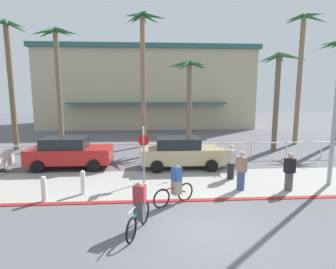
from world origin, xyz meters
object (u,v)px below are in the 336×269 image
Objects in this scene: pedestrian_2 at (241,172)px; palm_tree_2 at (57,61)px; car_tan_2 at (181,152)px; palm_tree_6 at (302,54)px; bollard_2 at (83,182)px; bollard_1 at (44,188)px; pedestrian_0 at (231,163)px; palm_tree_3 at (143,47)px; palm_tree_4 at (189,80)px; pedestrian_1 at (289,173)px; car_red_1 at (69,152)px; palm_tree_5 at (279,77)px; stop_sign_bike_lane at (144,147)px; cyclist_red_0 at (175,185)px; palm_tree_1 at (8,59)px; cyclist_teal_1 at (139,208)px.

palm_tree_2 is at bearing 137.37° from pedestrian_2.
palm_tree_6 is at bearing 32.49° from car_tan_2.
palm_tree_6 reaches higher than bollard_2.
bollard_1 is 8.10m from pedestrian_0.
palm_tree_3 reaches higher than bollard_1.
palm_tree_3 is 4.12m from palm_tree_4.
car_red_1 is at bearing 157.95° from pedestrian_1.
palm_tree_6 is at bearing 4.10° from palm_tree_4.
palm_tree_3 reaches higher than pedestrian_2.
palm_tree_5 is 1.56× the size of car_tan_2.
stop_sign_bike_lane is at bearing 163.70° from pedestrian_2.
palm_tree_5 is at bearing 33.38° from bollard_1.
car_tan_2 reaches higher than cyclist_red_0.
palm_tree_3 is (2.24, 9.78, 6.85)m from bollard_2.
pedestrian_0 is (10.45, -8.13, -5.60)m from palm_tree_2.
pedestrian_0 is (2.88, 2.66, 0.07)m from cyclist_red_0.
palm_tree_2 is 5.37× the size of pedestrian_1.
bollard_1 is 12.67m from palm_tree_1.
palm_tree_6 is (2.71, 2.09, 1.85)m from palm_tree_5.
pedestrian_0 reaches higher than cyclist_red_0.
car_tan_2 is (6.09, -0.40, 0.00)m from car_red_1.
stop_sign_bike_lane is 9.30m from palm_tree_4.
palm_tree_4 is 9.95m from car_red_1.
bollard_2 is at bearing -52.28° from palm_tree_1.
palm_tree_1 reaches higher than cyclist_red_0.
palm_tree_4 is (12.58, 0.31, -1.35)m from palm_tree_1.
stop_sign_bike_lane is 0.26× the size of palm_tree_3.
bollard_1 is 12.94m from palm_tree_4.
pedestrian_2 is (8.20, -3.94, -0.10)m from car_red_1.
pedestrian_0 is 1.47m from pedestrian_2.
palm_tree_4 is at bearing 36.08° from car_red_1.
cyclist_red_0 is (-1.98, -10.46, -4.33)m from palm_tree_4.
cyclist_red_0 is (4.91, -0.47, 0.18)m from bollard_1.
cyclist_red_0 is at bearing -99.13° from car_tan_2.
car_red_1 reaches higher than pedestrian_0.
pedestrian_1 is at bearing 3.13° from bollard_1.
pedestrian_1 is (-5.88, -10.08, -6.27)m from palm_tree_6.
palm_tree_2 is 1.98× the size of car_red_1.
pedestrian_0 reaches higher than bollard_2.
cyclist_teal_1 is at bearing -52.16° from palm_tree_1.
palm_tree_1 is 1.40× the size of palm_tree_4.
palm_tree_1 is at bearing 149.40° from pedestrian_1.
car_tan_2 is at bearing -70.78° from palm_tree_3.
car_red_1 is 2.62× the size of pedestrian_2.
stop_sign_bike_lane is 0.40× the size of palm_tree_4.
pedestrian_0 is (4.10, 0.28, -0.91)m from stop_sign_bike_lane.
palm_tree_1 is 5.37× the size of pedestrian_2.
car_red_1 is at bearing -143.92° from palm_tree_4.
palm_tree_6 is at bearing 37.64° from palm_tree_5.
pedestrian_2 is (0.89, -9.27, -4.25)m from palm_tree_4.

